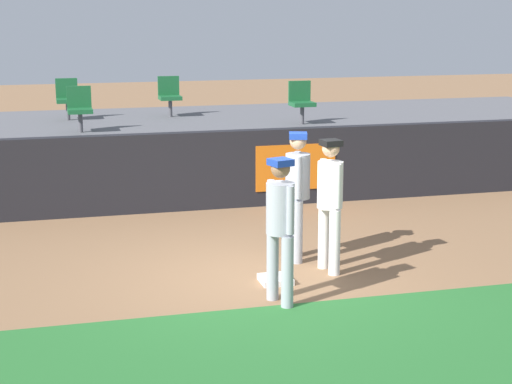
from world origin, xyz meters
TOP-DOWN VIEW (x-y plane):
  - ground_plane at (0.00, 0.00)m, footprint 60.00×60.00m
  - grass_foreground_strip at (0.00, -2.43)m, footprint 18.00×2.80m
  - first_base at (0.07, -0.20)m, footprint 0.40×0.40m
  - player_fielder_home at (0.91, 0.09)m, footprint 0.39×0.58m
  - player_runner_visitor at (-0.10, -0.96)m, footprint 0.43×0.48m
  - player_coach_visitor at (0.65, 0.70)m, footprint 0.43×0.50m
  - field_wall at (0.01, 4.07)m, footprint 18.00×0.26m
  - bleacher_platform at (0.00, 6.64)m, footprint 18.00×4.80m
  - seat_front_left at (-2.06, 5.51)m, footprint 0.45×0.44m
  - seat_back_left at (-2.21, 7.31)m, footprint 0.44×0.44m
  - seat_back_center at (-0.10, 7.31)m, footprint 0.45×0.44m
  - seat_front_right at (2.24, 5.51)m, footprint 0.45×0.44m

SIDE VIEW (x-z plane):
  - ground_plane at x=0.00m, z-range 0.00..0.00m
  - grass_foreground_strip at x=0.00m, z-range 0.00..0.01m
  - first_base at x=0.07m, z-range 0.00..0.08m
  - bleacher_platform at x=0.00m, z-range 0.00..1.26m
  - field_wall at x=0.01m, z-range 0.00..1.39m
  - player_runner_visitor at x=-0.10m, z-range 0.14..1.93m
  - player_fielder_home at x=0.91m, z-range 0.14..1.96m
  - player_coach_visitor at x=0.65m, z-range 0.15..1.97m
  - seat_back_left at x=-2.21m, z-range 1.31..2.15m
  - seat_front_right at x=2.24m, z-range 1.31..2.15m
  - seat_front_left at x=-2.06m, z-range 1.31..2.15m
  - seat_back_center at x=-0.10m, z-range 1.31..2.15m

